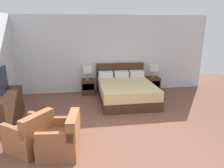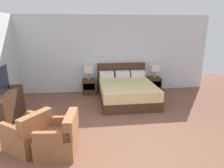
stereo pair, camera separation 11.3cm
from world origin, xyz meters
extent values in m
plane|color=brown|center=(0.00, 0.00, 0.00)|extent=(11.66, 11.66, 0.00)
cube|color=silver|center=(0.00, 3.92, 1.31)|extent=(7.21, 0.06, 2.62)
cube|color=#422819|center=(0.50, 2.78, 0.14)|extent=(1.63, 2.02, 0.28)
cube|color=#D6BC7F|center=(0.50, 2.78, 0.42)|extent=(1.61, 2.00, 0.29)
cube|color=#422819|center=(0.50, 3.82, 0.51)|extent=(1.69, 0.05, 1.01)
cube|color=silver|center=(-0.05, 3.63, 0.67)|extent=(0.48, 0.28, 0.20)
cube|color=silver|center=(0.50, 3.63, 0.67)|extent=(0.48, 0.28, 0.20)
cube|color=silver|center=(1.04, 3.63, 0.67)|extent=(0.48, 0.28, 0.20)
cube|color=#422819|center=(-0.66, 3.63, 0.25)|extent=(0.45, 0.40, 0.51)
cube|color=black|center=(-0.66, 3.43, 0.30)|extent=(0.38, 0.01, 0.22)
cube|color=#422819|center=(1.65, 3.63, 0.25)|extent=(0.45, 0.40, 0.51)
cube|color=black|center=(1.65, 3.43, 0.30)|extent=(0.38, 0.01, 0.22)
cylinder|color=gray|center=(-0.66, 3.63, 0.52)|extent=(0.11, 0.11, 0.02)
cylinder|color=gray|center=(-0.66, 3.63, 0.64)|extent=(0.02, 0.02, 0.22)
cube|color=beige|center=(-0.66, 3.63, 0.85)|extent=(0.29, 0.29, 0.21)
cylinder|color=gray|center=(1.65, 3.63, 0.52)|extent=(0.11, 0.11, 0.02)
cylinder|color=gray|center=(1.65, 3.63, 0.64)|extent=(0.02, 0.02, 0.22)
cube|color=beige|center=(1.65, 3.63, 0.85)|extent=(0.29, 0.29, 0.21)
cube|color=#422819|center=(-2.70, 1.68, 0.38)|extent=(0.55, 1.34, 0.76)
cube|color=#482C1C|center=(-2.70, 1.68, 0.75)|extent=(0.56, 1.38, 0.02)
cube|color=black|center=(-2.70, 1.67, 0.77)|extent=(0.18, 0.30, 0.02)
cube|color=black|center=(-2.68, 1.67, 1.06)|extent=(0.01, 0.94, 0.56)
cube|color=#935B38|center=(-1.88, 0.56, 0.20)|extent=(0.95, 0.95, 0.40)
cube|color=#935B38|center=(-1.66, 0.40, 0.58)|extent=(0.53, 0.64, 0.36)
cube|color=#935B38|center=(-2.05, 0.32, 0.49)|extent=(0.56, 0.45, 0.18)
cube|color=#935B38|center=(-1.70, 0.79, 0.49)|extent=(0.56, 0.45, 0.18)
cube|color=#935B38|center=(-1.29, 0.31, 0.20)|extent=(0.75, 0.75, 0.40)
cube|color=#935B38|center=(-1.03, 0.28, 0.58)|extent=(0.23, 0.69, 0.36)
cube|color=#935B38|center=(-1.33, 0.02, 0.49)|extent=(0.63, 0.16, 0.18)
cube|color=#935B38|center=(-1.26, 0.60, 0.49)|extent=(0.63, 0.16, 0.18)
camera|label=1|loc=(-0.82, -2.99, 2.24)|focal=32.00mm
camera|label=2|loc=(-0.71, -3.01, 2.24)|focal=32.00mm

